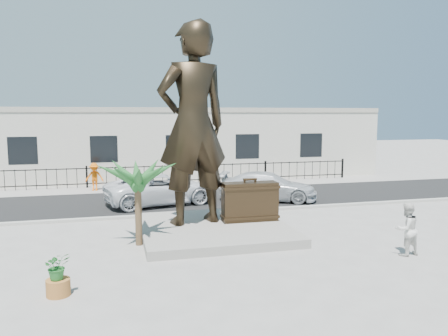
# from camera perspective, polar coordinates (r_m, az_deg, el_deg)

# --- Properties ---
(ground) EXTENTS (100.00, 100.00, 0.00)m
(ground) POSITION_cam_1_polar(r_m,az_deg,el_deg) (14.73, 1.95, -9.85)
(ground) COLOR #9E9991
(ground) RESTS_ON ground
(street) EXTENTS (40.00, 7.00, 0.01)m
(street) POSITION_cam_1_polar(r_m,az_deg,el_deg) (22.30, -3.82, -4.02)
(street) COLOR black
(street) RESTS_ON ground
(curb) EXTENTS (40.00, 0.25, 0.12)m
(curb) POSITION_cam_1_polar(r_m,az_deg,el_deg) (18.93, -1.88, -5.84)
(curb) COLOR #A5A399
(curb) RESTS_ON ground
(far_sidewalk) EXTENTS (40.00, 2.50, 0.02)m
(far_sidewalk) POSITION_cam_1_polar(r_m,az_deg,el_deg) (26.18, -5.41, -2.37)
(far_sidewalk) COLOR #9E9991
(far_sidewalk) RESTS_ON ground
(plinth) EXTENTS (5.20, 5.20, 0.30)m
(plinth) POSITION_cam_1_polar(r_m,az_deg,el_deg) (15.96, -1.31, -7.95)
(plinth) COLOR gray
(plinth) RESTS_ON ground
(fence) EXTENTS (22.00, 0.10, 1.20)m
(fence) POSITION_cam_1_polar(r_m,az_deg,el_deg) (26.88, -5.69, -0.86)
(fence) COLOR black
(fence) RESTS_ON ground
(building) EXTENTS (28.00, 7.00, 4.40)m
(building) POSITION_cam_1_polar(r_m,az_deg,el_deg) (30.85, -6.90, 3.13)
(building) COLOR silver
(building) RESTS_ON ground
(statue) EXTENTS (2.96, 2.29, 7.24)m
(statue) POSITION_cam_1_polar(r_m,az_deg,el_deg) (15.79, -4.11, 5.72)
(statue) COLOR black
(statue) RESTS_ON plinth
(suitcase) EXTENTS (2.08, 0.70, 1.46)m
(suitcase) POSITION_cam_1_polar(r_m,az_deg,el_deg) (16.42, 3.40, -4.40)
(suitcase) COLOR #312314
(suitcase) RESTS_ON plinth
(tourist) EXTENTS (0.85, 0.70, 1.63)m
(tourist) POSITION_cam_1_polar(r_m,az_deg,el_deg) (14.48, 22.74, -7.36)
(tourist) COLOR silver
(tourist) RESTS_ON ground
(car_white) EXTENTS (5.70, 3.53, 1.47)m
(car_white) POSITION_cam_1_polar(r_m,az_deg,el_deg) (21.04, -8.19, -2.70)
(car_white) COLOR white
(car_white) RESTS_ON street
(car_silver) EXTENTS (5.17, 3.75, 1.39)m
(car_silver) POSITION_cam_1_polar(r_m,az_deg,el_deg) (21.89, 5.78, -2.39)
(car_silver) COLOR silver
(car_silver) RESTS_ON street
(worker) EXTENTS (1.08, 0.72, 1.56)m
(worker) POSITION_cam_1_polar(r_m,az_deg,el_deg) (25.45, -16.57, -1.11)
(worker) COLOR orange
(worker) RESTS_ON far_sidewalk
(palm_tree) EXTENTS (1.80, 1.80, 3.20)m
(palm_tree) POSITION_cam_1_polar(r_m,az_deg,el_deg) (14.87, -11.02, -9.82)
(palm_tree) COLOR #1E5422
(palm_tree) RESTS_ON ground
(planter) EXTENTS (0.56, 0.56, 0.40)m
(planter) POSITION_cam_1_polar(r_m,az_deg,el_deg) (11.42, -20.83, -14.37)
(planter) COLOR #A8652C
(planter) RESTS_ON ground
(shrub) EXTENTS (0.72, 0.67, 0.65)m
(shrub) POSITION_cam_1_polar(r_m,az_deg,el_deg) (11.24, -20.95, -11.88)
(shrub) COLOR #226A29
(shrub) RESTS_ON planter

